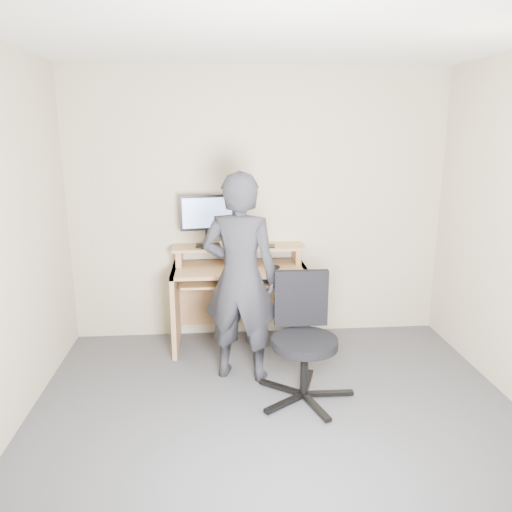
{
  "coord_description": "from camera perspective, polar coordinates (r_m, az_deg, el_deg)",
  "views": [
    {
      "loc": [
        -0.4,
        -2.85,
        1.95
      ],
      "look_at": [
        -0.08,
        1.05,
        0.95
      ],
      "focal_mm": 35.0,
      "sensor_mm": 36.0,
      "label": 1
    }
  ],
  "objects": [
    {
      "name": "keyboard",
      "position": [
        4.41,
        -1.19,
        -2.6
      ],
      "size": [
        0.48,
        0.23,
        0.03
      ],
      "primitive_type": "cube",
      "rotation": [
        0.0,
        0.0,
        -0.1
      ],
      "color": "black",
      "rests_on": "desk"
    },
    {
      "name": "desk",
      "position": [
        4.61,
        -1.95,
        -3.42
      ],
      "size": [
        1.2,
        0.6,
        0.91
      ],
      "color": "tan",
      "rests_on": "ground"
    },
    {
      "name": "charger",
      "position": [
        4.47,
        -5.99,
        1.03
      ],
      "size": [
        0.05,
        0.04,
        0.03
      ],
      "primitive_type": "cube",
      "rotation": [
        0.0,
        0.0,
        -0.1
      ],
      "color": "black",
      "rests_on": "desk"
    },
    {
      "name": "travel_mug",
      "position": [
        4.59,
        0.12,
        2.37
      ],
      "size": [
        0.1,
        0.1,
        0.18
      ],
      "primitive_type": "cylinder",
      "rotation": [
        0.0,
        0.0,
        0.35
      ],
      "color": "#BBBABF",
      "rests_on": "desk"
    },
    {
      "name": "office_chair",
      "position": [
        3.72,
        5.44,
        -8.73
      ],
      "size": [
        0.69,
        0.73,
        0.91
      ],
      "rotation": [
        0.0,
        0.0,
        -0.01
      ],
      "color": "black",
      "rests_on": "ground"
    },
    {
      "name": "external_drive",
      "position": [
        4.6,
        -2.07,
        2.53
      ],
      "size": [
        0.1,
        0.14,
        0.2
      ],
      "primitive_type": "cube",
      "rotation": [
        0.0,
        0.0,
        0.28
      ],
      "color": "black",
      "rests_on": "desk"
    },
    {
      "name": "back_wall",
      "position": [
        4.67,
        0.3,
        5.7
      ],
      "size": [
        3.5,
        0.02,
        2.5
      ],
      "primitive_type": "cube",
      "color": "#BDAE96",
      "rests_on": "ground"
    },
    {
      "name": "headphones",
      "position": [
        4.64,
        -3.2,
        1.43
      ],
      "size": [
        0.19,
        0.19,
        0.06
      ],
      "primitive_type": "torus",
      "rotation": [
        0.26,
        0.0,
        -0.29
      ],
      "color": "silver",
      "rests_on": "desk"
    },
    {
      "name": "ground",
      "position": [
        3.48,
        2.94,
        -19.78
      ],
      "size": [
        3.5,
        3.5,
        0.0
      ],
      "primitive_type": "plane",
      "color": "#494A4E",
      "rests_on": "ground"
    },
    {
      "name": "monitor",
      "position": [
        4.51,
        -5.56,
        4.6
      ],
      "size": [
        0.5,
        0.14,
        0.47
      ],
      "rotation": [
        0.0,
        0.0,
        0.17
      ],
      "color": "black",
      "rests_on": "desk"
    },
    {
      "name": "mouse",
      "position": [
        4.4,
        2.15,
        -1.27
      ],
      "size": [
        0.11,
        0.08,
        0.04
      ],
      "primitive_type": "ellipsoid",
      "rotation": [
        0.0,
        0.0,
        0.21
      ],
      "color": "black",
      "rests_on": "desk"
    },
    {
      "name": "person",
      "position": [
        3.87,
        -1.83,
        -2.56
      ],
      "size": [
        0.69,
        0.55,
        1.66
      ],
      "primitive_type": "imported",
      "rotation": [
        0.0,
        0.0,
        2.85
      ],
      "color": "black",
      "rests_on": "ground"
    },
    {
      "name": "ceiling",
      "position": [
        2.94,
        3.62,
        25.11
      ],
      "size": [
        3.5,
        3.5,
        0.02
      ],
      "primitive_type": "cube",
      "color": "white",
      "rests_on": "back_wall"
    },
    {
      "name": "smartphone",
      "position": [
        4.55,
        1.71,
        1.15
      ],
      "size": [
        0.08,
        0.14,
        0.01
      ],
      "primitive_type": "cube",
      "rotation": [
        0.0,
        0.0,
        -0.08
      ],
      "color": "black",
      "rests_on": "desk"
    }
  ]
}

